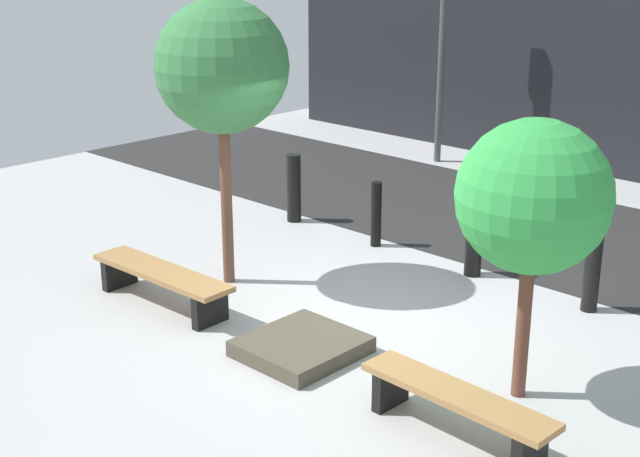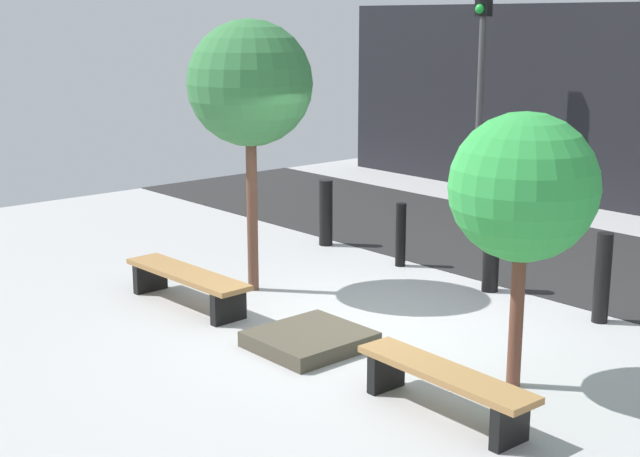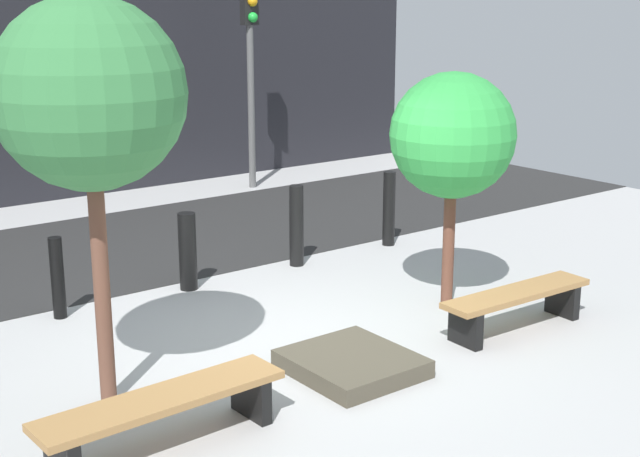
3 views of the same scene
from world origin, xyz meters
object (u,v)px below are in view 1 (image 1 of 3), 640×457
object	(u,v)px
tree_behind_right_bench	(533,198)
planter_bed	(301,346)
traffic_light_west	(443,2)
bench_right	(456,404)
bollard_right	(593,267)
bollard_left	(376,214)
tree_behind_left_bench	(222,68)
bollard_center	(474,240)
bench_left	(162,279)
bollard_far_left	(294,188)

from	to	relation	value
tree_behind_right_bench	planter_bed	bearing A→B (deg)	-158.69
tree_behind_right_bench	traffic_light_west	bearing A→B (deg)	131.45
bench_right	bollard_right	distance (m)	3.21
tree_behind_right_bench	bollard_left	xyz separation A→B (m)	(-3.55, 2.19, -1.43)
tree_behind_left_bench	tree_behind_right_bench	distance (m)	4.06
bollard_center	bollard_right	bearing A→B (deg)	0.00
planter_bed	bollard_left	xyz separation A→B (m)	(-1.55, 2.97, 0.36)
bollard_center	bollard_left	bearing A→B (deg)	180.00
tree_behind_left_bench	bollard_left	distance (m)	3.09
bench_left	bench_right	world-z (taller)	bench_left
tree_behind_left_bench	tree_behind_right_bench	world-z (taller)	tree_behind_left_bench
planter_bed	bollard_far_left	bearing A→B (deg)	136.20
tree_behind_left_bench	tree_behind_right_bench	size ratio (longest dim) A/B	1.31
bollard_left	traffic_light_west	world-z (taller)	traffic_light_west
planter_bed	bollard_right	bearing A→B (deg)	62.46
traffic_light_west	tree_behind_left_bench	bearing A→B (deg)	-75.20
bollard_left	tree_behind_left_bench	bearing A→B (deg)	-101.65
planter_bed	tree_behind_left_bench	xyz separation A→B (m)	(-2.00, 0.78, 2.48)
planter_bed	bench_left	bearing A→B (deg)	-174.30
bollard_left	bollard_center	bearing A→B (deg)	0.00
bench_right	planter_bed	distance (m)	2.03
planter_bed	bollard_far_left	distance (m)	4.32
bench_left	bollard_left	world-z (taller)	bollard_left
bollard_left	bollard_center	world-z (taller)	bollard_center
bench_left	traffic_light_west	size ratio (longest dim) A/B	0.48
planter_bed	bench_right	bearing A→B (deg)	-5.70
planter_bed	tree_behind_left_bench	size ratio (longest dim) A/B	0.33
bollard_left	bench_left	bearing A→B (deg)	-98.11
planter_bed	bollard_left	bearing A→B (deg)	117.54
bollard_center	bollard_right	distance (m)	1.55
bollard_far_left	tree_behind_left_bench	bearing A→B (deg)	-63.39
bench_left	bollard_center	world-z (taller)	bollard_center
tree_behind_right_bench	bollard_center	size ratio (longest dim) A/B	2.81
bench_left	bollard_center	bearing A→B (deg)	55.87
tree_behind_left_bench	bench_left	bearing A→B (deg)	-90.00
bench_left	tree_behind_left_bench	world-z (taller)	tree_behind_left_bench
tree_behind_left_bench	bollard_right	bearing A→B (deg)	31.68
bollard_left	bollard_right	bearing A→B (deg)	0.00
bench_left	tree_behind_left_bench	size ratio (longest dim) A/B	0.59
bench_right	tree_behind_right_bench	world-z (taller)	tree_behind_right_bench
traffic_light_west	bollard_left	bearing A→B (deg)	-63.20
planter_bed	traffic_light_west	distance (m)	8.60
tree_behind_right_bench	bollard_right	xyz separation A→B (m)	(-0.45, 2.19, -1.36)
tree_behind_right_bench	bollard_center	world-z (taller)	tree_behind_right_bench
tree_behind_left_bench	bollard_center	size ratio (longest dim) A/B	3.68
planter_bed	bollard_right	size ratio (longest dim) A/B	1.07
bench_left	tree_behind_right_bench	xyz separation A→B (m)	(4.01, 0.98, 1.56)
bench_left	tree_behind_left_bench	bearing A→B (deg)	88.12
bollard_left	bollard_center	size ratio (longest dim) A/B	0.97
tree_behind_right_bench	bollard_left	world-z (taller)	tree_behind_right_bench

